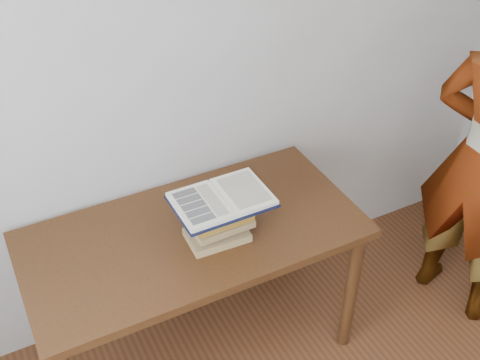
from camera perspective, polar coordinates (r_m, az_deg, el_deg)
desk at (r=2.47m, az=-4.37°, el=-6.59°), size 1.35×0.68×0.72m
book_stack at (r=2.32m, az=-2.15°, el=-3.64°), size 0.25×0.21×0.18m
open_book at (r=2.25m, az=-1.72°, el=-1.85°), size 0.36×0.25×0.03m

